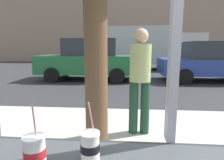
# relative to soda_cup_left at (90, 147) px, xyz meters

# --- Properties ---
(ground_plane) EXTENTS (60.00, 60.00, 0.00)m
(ground_plane) POSITION_rel_soda_cup_left_xyz_m (0.43, 8.18, -1.01)
(ground_plane) COLOR #2D2D30
(sidewalk_strip) EXTENTS (16.00, 2.80, 0.12)m
(sidewalk_strip) POSITION_rel_soda_cup_left_xyz_m (0.43, 1.78, -0.95)
(sidewalk_strip) COLOR #B2ADA3
(sidewalk_strip) RESTS_ON ground
(building_facade_far) EXTENTS (28.00, 1.20, 6.36)m
(building_facade_far) POSITION_rel_soda_cup_left_xyz_m (0.43, 18.74, 2.17)
(building_facade_far) COLOR gray
(building_facade_far) RESTS_ON ground
(soda_cup_left) EXTENTS (0.10, 0.10, 0.31)m
(soda_cup_left) POSITION_rel_soda_cup_left_xyz_m (0.00, 0.00, 0.00)
(soda_cup_left) COLOR silver
(soda_cup_left) RESTS_ON window_counter
(soda_cup_right) EXTENTS (0.10, 0.10, 0.32)m
(soda_cup_right) POSITION_rel_soda_cup_left_xyz_m (-0.24, -0.08, 0.00)
(soda_cup_right) COLOR silver
(soda_cup_right) RESTS_ON window_counter
(parked_car_green) EXTENTS (4.42, 2.00, 1.85)m
(parked_car_green) POSITION_rel_soda_cup_left_xyz_m (-1.54, 7.63, -0.08)
(parked_car_green) COLOR #236B38
(parked_car_green) RESTS_ON ground
(parked_car_blue) EXTENTS (4.39, 2.02, 1.72)m
(parked_car_blue) POSITION_rel_soda_cup_left_xyz_m (3.87, 7.63, -0.14)
(parked_car_blue) COLOR #283D93
(parked_car_blue) RESTS_ON ground
(box_truck) EXTENTS (6.31, 2.44, 2.77)m
(box_truck) POSITION_rel_soda_cup_left_xyz_m (1.78, 12.02, 0.53)
(box_truck) COLOR beige
(box_truck) RESTS_ON ground
(pedestrian) EXTENTS (0.32, 0.32, 1.63)m
(pedestrian) POSITION_rel_soda_cup_left_xyz_m (0.38, 2.03, 0.05)
(pedestrian) COLOR #1C3E2A
(pedestrian) RESTS_ON sidewalk_strip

